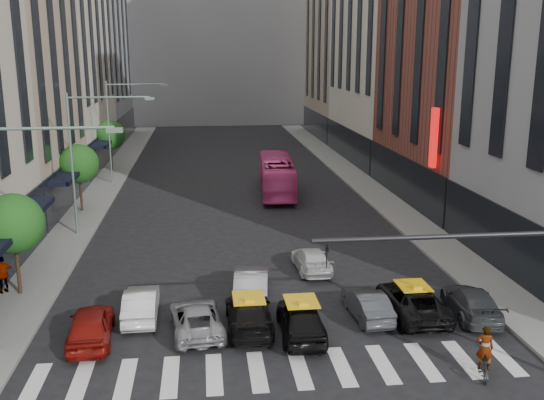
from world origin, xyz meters
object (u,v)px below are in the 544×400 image
object	(u,v)px
streetlamp_far	(119,118)
taxi_left	(249,313)
streetlamp_mid	(86,145)
motorcycle	(483,363)
car_white_front	(141,304)
streetlamp_near	(8,208)
pedestrian_far	(3,274)
bus	(277,175)
car_red	(91,325)
taxi_center	(301,319)

from	to	relation	value
streetlamp_far	taxi_left	bearing A→B (deg)	-73.69
streetlamp_mid	motorcycle	size ratio (longest dim) A/B	4.85
streetlamp_mid	car_white_front	distance (m)	14.86
streetlamp_near	streetlamp_far	world-z (taller)	same
streetlamp_far	motorcycle	bearing A→B (deg)	-64.26
streetlamp_far	pedestrian_far	bearing A→B (deg)	-95.63
streetlamp_far	bus	bearing A→B (deg)	-21.92
streetlamp_mid	pedestrian_far	bearing A→B (deg)	-104.52
streetlamp_far	car_white_front	bearing A→B (deg)	-81.56
car_red	pedestrian_far	xyz separation A→B (m)	(-5.06, 5.51, 0.35)
taxi_left	bus	xyz separation A→B (m)	(4.35, 25.45, 0.86)
streetlamp_near	streetlamp_mid	distance (m)	16.00
car_red	taxi_center	bearing A→B (deg)	173.02
streetlamp_near	motorcycle	world-z (taller)	streetlamp_near
streetlamp_far	pedestrian_far	world-z (taller)	streetlamp_far
bus	streetlamp_near	bearing A→B (deg)	67.68
taxi_center	pedestrian_far	bearing A→B (deg)	-21.83
streetlamp_near	taxi_center	world-z (taller)	streetlamp_near
taxi_center	bus	size ratio (longest dim) A/B	0.40
pedestrian_far	taxi_center	bearing A→B (deg)	115.32
streetlamp_far	car_red	world-z (taller)	streetlamp_far
streetlamp_mid	car_red	bearing A→B (deg)	-80.70
streetlamp_far	car_red	xyz separation A→B (m)	(2.51, -31.34, -5.17)
bus	pedestrian_far	world-z (taller)	bus
car_red	car_white_front	distance (m)	2.80
car_red	taxi_left	size ratio (longest dim) A/B	0.90
streetlamp_mid	taxi_center	size ratio (longest dim) A/B	2.02
car_red	pedestrian_far	bearing A→B (deg)	-51.48
car_white_front	taxi_left	xyz separation A→B (m)	(4.68, -1.61, 0.01)
streetlamp_near	pedestrian_far	bearing A→B (deg)	112.40
bus	taxi_left	bearing A→B (deg)	84.65
streetlamp_mid	bus	xyz separation A→B (m)	(13.37, 10.62, -4.36)
streetlamp_near	car_red	distance (m)	5.79
taxi_left	streetlamp_near	bearing A→B (deg)	7.87
car_white_front	bus	bearing A→B (deg)	-111.91
motorcycle	pedestrian_far	bearing A→B (deg)	-7.83
car_white_front	motorcycle	bearing A→B (deg)	152.02
streetlamp_far	streetlamp_mid	bearing A→B (deg)	-90.00
car_red	taxi_center	world-z (taller)	taxi_center
motorcycle	pedestrian_far	distance (m)	22.13
car_white_front	taxi_left	bearing A→B (deg)	159.82
car_white_front	taxi_center	xyz separation A→B (m)	(6.79, -2.57, 0.08)
car_white_front	taxi_center	distance (m)	7.26
streetlamp_far	taxi_center	world-z (taller)	streetlamp_far
bus	car_white_front	bearing A→B (deg)	73.60
car_red	bus	size ratio (longest dim) A/B	0.39
bus	pedestrian_far	distance (m)	25.92
taxi_center	bus	distance (m)	26.51
bus	motorcycle	size ratio (longest dim) A/B	5.98
streetlamp_mid	streetlamp_far	xyz separation A→B (m)	(0.00, 16.00, 0.00)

